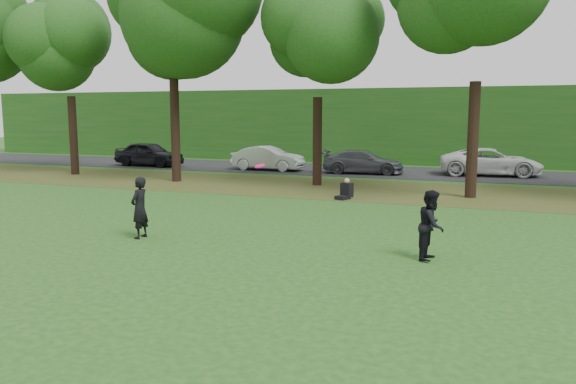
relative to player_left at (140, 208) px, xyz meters
The scene contains 10 objects.
ground 4.39m from the player_left, 18.67° to the right, with size 120.00×120.00×0.00m, color #204515.
leaf_litter 12.34m from the player_left, 70.66° to the left, with size 60.00×7.00×0.01m, color #4B411B.
street 20.06m from the player_left, 78.25° to the left, with size 70.00×7.00×0.02m, color black.
far_hedge 26.00m from the player_left, 80.95° to the left, with size 70.00×3.00×5.00m, color #1C4A15.
player_left is the anchor object (origin of this frame).
player_right 7.70m from the player_left, ahead, with size 0.79×0.62×1.63m, color black.
parked_cars 18.75m from the player_left, 82.85° to the left, with size 34.03×4.35×1.54m.
frisbee 3.63m from the player_left, ahead, with size 0.29×0.29×0.12m.
seated_person 9.44m from the player_left, 68.46° to the left, with size 0.64×0.83×0.83m.
tree_line 14.02m from the player_left, 72.07° to the left, with size 55.30×7.90×12.31m.
Camera 1 is at (4.98, -11.26, 3.40)m, focal length 35.00 mm.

